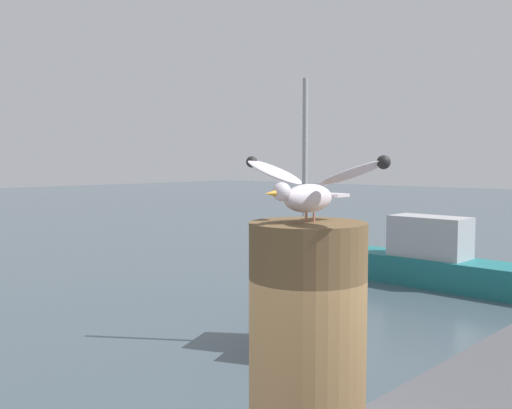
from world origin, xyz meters
The scene contains 4 objects.
mooring_post centered at (0.83, -0.40, 2.15)m, with size 0.42×0.42×1.09m, color brown.
seagull centered at (0.83, -0.40, 2.82)m, with size 0.39×0.65×0.23m.
boat_green centered at (7.02, 4.26, 0.56)m, with size 3.69×2.19×4.17m.
boat_teal centered at (11.98, 3.91, 0.53)m, with size 1.23×5.61×1.77m.
Camera 1 is at (-0.80, -1.67, 2.91)m, focal length 41.48 mm.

